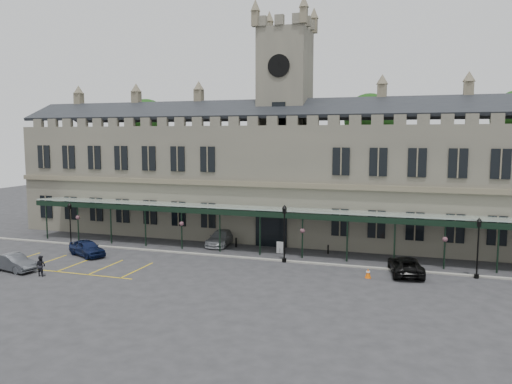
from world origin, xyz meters
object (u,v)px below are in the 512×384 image
(lamp_post_right, at_px, (478,242))
(car_left_a, at_px, (87,248))
(car_left_b, at_px, (14,262))
(lamp_post_mid, at_px, (284,228))
(clock_tower, at_px, (285,116))
(car_van, at_px, (406,265))
(station_building, at_px, (284,178))
(sign_board, at_px, (280,248))
(car_taxi, at_px, (221,238))
(lamp_post_left, at_px, (70,220))
(traffic_cone, at_px, (368,273))
(person_b, at_px, (41,266))

(lamp_post_right, bearing_deg, car_left_a, -174.51)
(car_left_b, bearing_deg, lamp_post_right, -63.45)
(lamp_post_mid, height_order, lamp_post_right, lamp_post_mid)
(clock_tower, relative_size, car_van, 4.85)
(station_building, height_order, sign_board, station_building)
(car_left_a, bearing_deg, car_taxi, -25.51)
(station_building, bearing_deg, lamp_post_left, -150.77)
(car_van, bearing_deg, sign_board, -28.46)
(traffic_cone, relative_size, sign_board, 0.68)
(lamp_post_left, distance_m, lamp_post_mid, 22.14)
(station_building, distance_m, person_b, 25.80)
(clock_tower, xyz_separation_m, lamp_post_right, (18.28, -10.90, -10.28))
(car_left_a, bearing_deg, car_left_b, -176.68)
(sign_board, distance_m, car_van, 12.04)
(car_left_b, bearing_deg, car_left_a, -10.22)
(car_taxi, height_order, car_van, car_taxi)
(traffic_cone, height_order, car_taxi, car_taxi)
(traffic_cone, bearing_deg, lamp_post_left, 175.13)
(station_building, bearing_deg, traffic_cone, -52.38)
(clock_tower, height_order, car_left_b, clock_tower)
(station_building, xyz_separation_m, lamp_post_mid, (2.82, -10.61, -3.46))
(car_left_b, bearing_deg, lamp_post_left, 22.85)
(clock_tower, distance_m, car_taxi, 14.63)
(station_building, xyz_separation_m, lamp_post_right, (18.28, -10.82, -3.64))
(car_van, height_order, person_b, person_b)
(station_building, relative_size, traffic_cone, 79.75)
(lamp_post_right, relative_size, car_left_a, 1.10)
(clock_tower, bearing_deg, car_van, -41.32)
(car_left_b, relative_size, car_van, 0.82)
(station_building, distance_m, clock_tower, 6.64)
(lamp_post_right, height_order, sign_board, lamp_post_right)
(lamp_post_right, bearing_deg, car_taxi, 168.09)
(lamp_post_mid, xyz_separation_m, car_left_b, (-20.32, -9.56, -2.32))
(lamp_post_mid, bearing_deg, clock_tower, 104.77)
(sign_board, distance_m, car_left_a, 17.82)
(lamp_post_mid, xyz_separation_m, person_b, (-17.15, -10.09, -2.19))
(lamp_post_mid, relative_size, lamp_post_right, 1.06)
(lamp_post_right, height_order, car_taxi, lamp_post_right)
(lamp_post_mid, xyz_separation_m, car_van, (10.18, -0.73, -2.30))
(lamp_post_mid, relative_size, car_left_a, 1.17)
(clock_tower, xyz_separation_m, traffic_cone, (10.27, -13.41, -12.74))
(station_building, height_order, lamp_post_mid, station_building)
(lamp_post_left, bearing_deg, car_van, -0.95)
(clock_tower, bearing_deg, traffic_cone, -52.56)
(clock_tower, relative_size, person_b, 15.14)
(car_taxi, bearing_deg, lamp_post_mid, -33.84)
(car_left_b, bearing_deg, clock_tower, -28.93)
(station_building, bearing_deg, car_left_b, -130.95)
(car_left_a, relative_size, person_b, 2.66)
(car_left_a, bearing_deg, person_b, -148.80)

